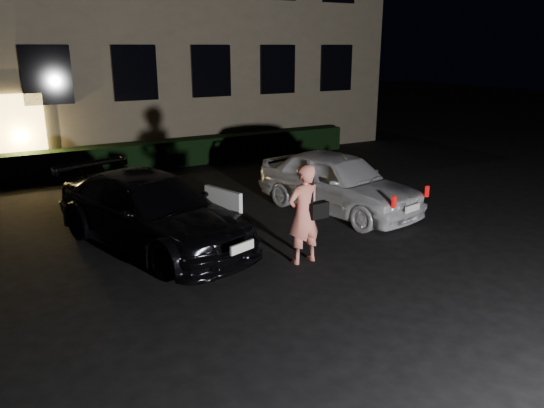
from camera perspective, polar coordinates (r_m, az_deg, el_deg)
ground at (r=8.60m, az=7.27°, el=-9.92°), size 80.00×80.00×0.00m
hedge at (r=17.59m, az=-13.54°, el=5.05°), size 15.00×0.70×0.85m
sedan at (r=10.67m, az=-12.71°, el=-0.76°), size 3.37×5.24×1.41m
hatch at (r=12.69m, az=7.10°, el=2.38°), size 2.58×4.52×1.45m
man at (r=9.54m, az=3.49°, el=-1.07°), size 0.78×0.49×1.85m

